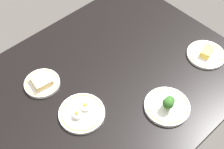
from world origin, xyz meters
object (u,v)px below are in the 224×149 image
at_px(plate_cheese, 206,54).
at_px(plate_sandwich, 42,82).
at_px(plate_broccoli, 167,105).
at_px(plate_eggs, 82,113).

distance_m(plate_cheese, plate_sandwich, 0.84).
xyz_separation_m(plate_sandwich, plate_broccoli, (0.34, -0.49, 0.00)).
xyz_separation_m(plate_eggs, plate_broccoli, (0.30, -0.24, 0.01)).
relative_size(plate_sandwich, plate_broccoli, 0.82).
bearing_deg(plate_broccoli, plate_sandwich, 124.58).
bearing_deg(plate_cheese, plate_eggs, 166.74).
xyz_separation_m(plate_eggs, plate_sandwich, (-0.04, 0.26, 0.00)).
distance_m(plate_eggs, plate_broccoli, 0.38).
xyz_separation_m(plate_cheese, plate_broccoli, (-0.39, -0.07, 0.01)).
bearing_deg(plate_cheese, plate_broccoli, -169.40).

